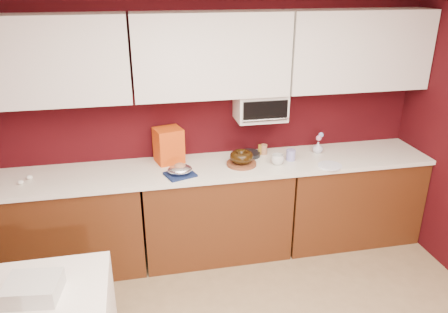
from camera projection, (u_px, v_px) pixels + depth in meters
wall_back at (209, 118)px, 4.05m from camera, size 4.00×0.02×2.50m
base_cabinet_left at (67, 226)px, 3.83m from camera, size 1.31×0.58×0.86m
base_cabinet_center at (216, 211)px, 4.08m from camera, size 1.31×0.58×0.86m
base_cabinet_right at (348, 198)px, 4.32m from camera, size 1.31×0.58×0.86m
countertop at (215, 167)px, 3.91m from camera, size 4.00×0.62×0.04m
upper_cabinet_left at (44, 61)px, 3.42m from camera, size 1.31×0.33×0.70m
upper_cabinet_center at (211, 55)px, 3.67m from camera, size 1.31×0.33×0.70m
upper_cabinet_right at (357, 50)px, 3.92m from camera, size 1.31×0.33×0.70m
toaster_oven at (260, 106)px, 3.95m from camera, size 0.45×0.30×0.25m
toaster_oven_door at (265, 111)px, 3.81m from camera, size 0.40×0.02×0.18m
toaster_oven_handle at (266, 120)px, 3.82m from camera, size 0.42×0.02×0.02m
cake_base at (241, 164)px, 3.90m from camera, size 0.35×0.35×0.02m
bundt_cake at (242, 157)px, 3.87m from camera, size 0.23×0.23×0.09m
navy_towel at (180, 174)px, 3.69m from camera, size 0.29×0.26×0.02m
foil_ham_nest at (180, 169)px, 3.68m from camera, size 0.26×0.24×0.08m
roasted_ham at (180, 167)px, 3.67m from camera, size 0.12×0.10×0.07m
pandoro_box at (169, 145)px, 3.92m from camera, size 0.28×0.26×0.32m
dark_pan at (249, 154)px, 4.10m from camera, size 0.21×0.21×0.04m
coffee_mug at (278, 158)px, 3.90m from camera, size 0.12×0.12×0.11m
blue_jar at (291, 155)px, 3.99m from camera, size 0.11×0.11×0.10m
flower_vase at (318, 147)px, 4.16m from camera, size 0.10×0.10×0.12m
flower_pink at (319, 138)px, 4.13m from camera, size 0.05×0.05×0.05m
flower_blue at (321, 135)px, 4.14m from camera, size 0.05×0.05×0.05m
china_plate at (330, 166)px, 3.88m from camera, size 0.24×0.24×0.01m
amber_bottle at (260, 150)px, 4.11m from camera, size 0.04×0.04×0.10m
paper_cup at (264, 149)px, 4.13m from camera, size 0.08×0.08×0.09m
egg_left at (21, 182)px, 3.53m from camera, size 0.06×0.05×0.04m
egg_right at (29, 177)px, 3.61m from camera, size 0.06×0.05×0.04m
newspaper_stack at (33, 289)px, 2.50m from camera, size 0.33×0.28×0.11m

